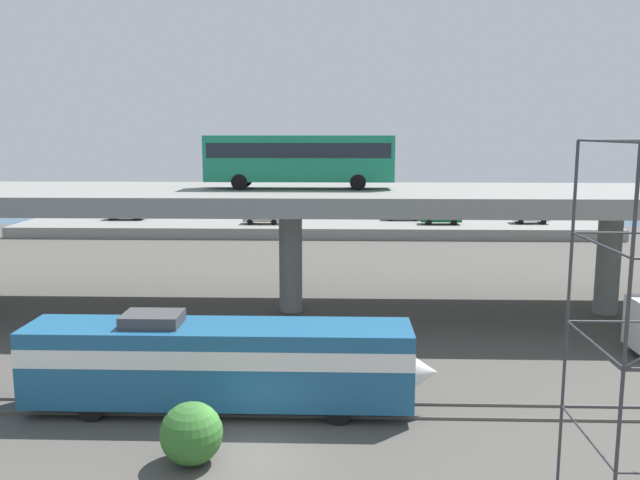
# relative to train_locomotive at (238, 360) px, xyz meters

# --- Properties ---
(ground_plane) EXTENTS (260.00, 260.00, 0.00)m
(ground_plane) POSITION_rel_train_locomotive_xyz_m (1.00, -4.00, -2.19)
(ground_plane) COLOR #4C4944
(rail_strip_near) EXTENTS (110.00, 0.12, 0.12)m
(rail_strip_near) POSITION_rel_train_locomotive_xyz_m (1.00, -0.71, -2.13)
(rail_strip_near) COLOR #59544C
(rail_strip_near) RESTS_ON ground_plane
(rail_strip_far) EXTENTS (110.00, 0.12, 0.12)m
(rail_strip_far) POSITION_rel_train_locomotive_xyz_m (1.00, 0.71, -2.13)
(rail_strip_far) COLOR #59544C
(rail_strip_far) RESTS_ON ground_plane
(train_locomotive) EXTENTS (17.13, 3.04, 4.18)m
(train_locomotive) POSITION_rel_train_locomotive_xyz_m (0.00, 0.00, 0.00)
(train_locomotive) COLOR #1E5984
(train_locomotive) RESTS_ON ground_plane
(highway_overpass) EXTENTS (96.00, 12.07, 7.98)m
(highway_overpass) POSITION_rel_train_locomotive_xyz_m (1.00, 16.00, 4.99)
(highway_overpass) COLOR gray
(highway_overpass) RESTS_ON ground_plane
(transit_bus_on_overpass) EXTENTS (12.00, 2.68, 3.40)m
(transit_bus_on_overpass) POSITION_rel_train_locomotive_xyz_m (1.57, 16.40, 7.85)
(transit_bus_on_overpass) COLOR #197A56
(transit_bus_on_overpass) RESTS_ON highway_overpass
(pier_parking_lot) EXTENTS (67.88, 12.48, 1.23)m
(pier_parking_lot) POSITION_rel_train_locomotive_xyz_m (1.00, 51.00, -1.58)
(pier_parking_lot) COLOR gray
(pier_parking_lot) RESTS_ON ground_plane
(parked_car_0) EXTENTS (4.57, 1.89, 1.50)m
(parked_car_0) POSITION_rel_train_locomotive_xyz_m (15.58, 49.02, -0.19)
(parked_car_0) COLOR #0C4C26
(parked_car_0) RESTS_ON pier_parking_lot
(parked_car_1) EXTENTS (4.37, 2.00, 1.50)m
(parked_car_1) POSITION_rel_train_locomotive_xyz_m (-4.71, 48.67, -0.19)
(parked_car_1) COLOR #9E998C
(parked_car_1) RESTS_ON pier_parking_lot
(parked_car_2) EXTENTS (4.64, 1.93, 1.50)m
(parked_car_2) POSITION_rel_train_locomotive_xyz_m (-21.45, 51.81, -0.19)
(parked_car_2) COLOR navy
(parked_car_2) RESTS_ON pier_parking_lot
(parked_car_3) EXTENTS (4.14, 1.98, 1.50)m
(parked_car_3) POSITION_rel_train_locomotive_xyz_m (25.84, 50.05, -0.19)
(parked_car_3) COLOR silver
(parked_car_3) RESTS_ON pier_parking_lot
(parked_car_4) EXTENTS (4.45, 1.83, 1.50)m
(parked_car_4) POSITION_rel_train_locomotive_xyz_m (11.56, 52.55, -0.19)
(parked_car_4) COLOR #9E998C
(parked_car_4) RESTS_ON pier_parking_lot
(harbor_water) EXTENTS (140.00, 36.00, 0.01)m
(harbor_water) POSITION_rel_train_locomotive_xyz_m (1.00, 74.00, -2.19)
(harbor_water) COLOR #385B7A
(harbor_water) RESTS_ON ground_plane
(shrub_right) EXTENTS (2.22, 2.22, 2.22)m
(shrub_right) POSITION_rel_train_locomotive_xyz_m (-0.96, -4.62, -1.08)
(shrub_right) COLOR #336D2C
(shrub_right) RESTS_ON ground_plane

